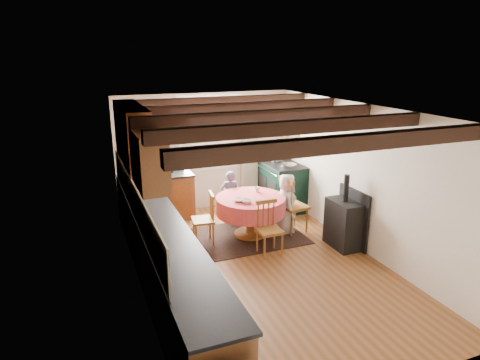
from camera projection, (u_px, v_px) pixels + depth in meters
name	position (u px, v px, depth m)	size (l,w,h in m)	color
floor	(259.00, 265.00, 6.54)	(3.60, 5.50, 0.00)	brown
ceiling	(261.00, 109.00, 5.85)	(3.60, 5.50, 0.00)	white
wall_back	(205.00, 152.00, 8.64)	(3.60, 0.00, 2.40)	silver
wall_front	(387.00, 282.00, 3.75)	(3.60, 0.00, 2.40)	silver
wall_left	(136.00, 207.00, 5.56)	(0.00, 5.50, 2.40)	silver
wall_right	(361.00, 178.00, 6.83)	(0.00, 5.50, 2.40)	silver
beam_a	(346.00, 143.00, 4.09)	(3.60, 0.16, 0.16)	black
beam_b	(296.00, 127.00, 4.98)	(3.60, 0.16, 0.16)	black
beam_c	(261.00, 116.00, 5.87)	(3.60, 0.16, 0.16)	black
beam_d	(235.00, 108.00, 6.76)	(3.60, 0.16, 0.16)	black
beam_e	(216.00, 101.00, 7.65)	(3.60, 0.16, 0.16)	black
splash_left	(134.00, 200.00, 5.83)	(0.02, 4.50, 0.55)	beige
splash_back	(157.00, 157.00, 8.27)	(1.40, 0.02, 0.55)	beige
base_cabinet_left	(161.00, 255.00, 5.89)	(0.60, 5.30, 0.88)	brown
base_cabinet_back	(159.00, 198.00, 8.22)	(1.30, 0.60, 0.88)	brown
worktop_left	(161.00, 225.00, 5.76)	(0.64, 5.30, 0.04)	black
worktop_back	(158.00, 175.00, 8.07)	(1.30, 0.64, 0.04)	black
wall_cabinet_glass	(132.00, 134.00, 6.47)	(0.34, 1.80, 0.90)	brown
wall_cabinet_solid	(149.00, 160.00, 5.15)	(0.34, 0.90, 0.70)	brown
window_frame	(209.00, 133.00, 8.55)	(1.34, 0.03, 1.54)	white
window_pane	(209.00, 133.00, 8.55)	(1.20, 0.01, 1.40)	white
curtain_left	(170.00, 161.00, 8.32)	(0.35, 0.10, 2.10)	#9DA77C
curtain_right	(250.00, 154.00, 8.92)	(0.35, 0.10, 2.10)	#9DA77C
curtain_rod	(210.00, 103.00, 8.30)	(0.03, 0.03, 2.00)	black
wall_picture	(293.00, 126.00, 8.72)	(0.04, 0.50, 0.60)	gold
wall_plate	(253.00, 125.00, 8.84)	(0.30, 0.30, 0.02)	silver
rug	(250.00, 236.00, 7.57)	(1.82, 1.42, 0.01)	black
dining_table	(251.00, 217.00, 7.46)	(1.22, 1.22, 0.74)	#DB5952
chair_near	(270.00, 229.00, 6.76)	(0.38, 0.40, 0.89)	#9C5F1B
chair_left	(203.00, 218.00, 7.19)	(0.38, 0.40, 0.89)	#9C5F1B
chair_right	(294.00, 204.00, 7.64)	(0.45, 0.47, 1.04)	#9C5F1B
aga_range	(282.00, 185.00, 8.81)	(0.69, 1.07, 0.99)	black
cast_iron_stove	(344.00, 211.00, 6.99)	(0.38, 0.63, 1.26)	black
child_far	(230.00, 197.00, 8.07)	(0.37, 0.25, 1.03)	#4C4C64
child_right	(286.00, 204.00, 7.60)	(0.54, 0.35, 1.09)	beige
bowl_a	(238.00, 200.00, 7.14)	(0.19, 0.19, 0.05)	silver
bowl_b	(247.00, 201.00, 7.07)	(0.18, 0.18, 0.06)	silver
cup	(257.00, 190.00, 7.62)	(0.10, 0.10, 0.09)	silver
canister_tall	(139.00, 170.00, 7.95)	(0.14, 0.14, 0.23)	#262628
canister_wide	(159.00, 168.00, 8.12)	(0.19, 0.19, 0.21)	#262628
canister_slim	(171.00, 165.00, 8.16)	(0.11, 0.11, 0.31)	#262628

